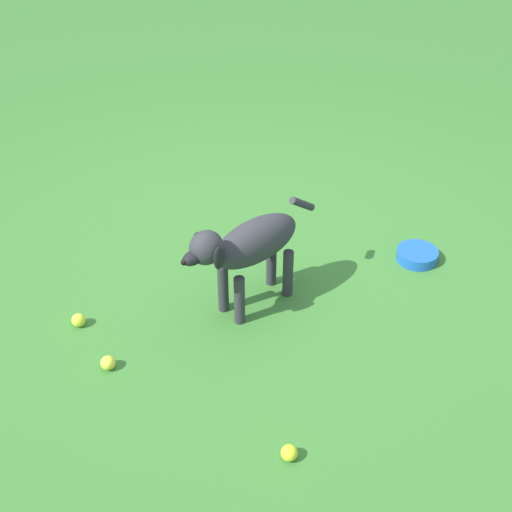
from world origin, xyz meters
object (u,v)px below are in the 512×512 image
(dog, at_px, (248,246))
(tennis_ball_0, at_px, (79,320))
(water_bowl, at_px, (417,255))
(tennis_ball_2, at_px, (289,453))
(tennis_ball_1, at_px, (108,363))

(dog, relative_size, tennis_ball_0, 11.14)
(dog, bearing_deg, water_bowl, 161.46)
(tennis_ball_2, relative_size, water_bowl, 0.30)
(tennis_ball_2, bearing_deg, water_bowl, 172.50)
(tennis_ball_0, bearing_deg, tennis_ball_1, 55.93)
(dog, xyz_separation_m, tennis_ball_1, (0.63, -0.41, -0.33))
(water_bowl, bearing_deg, tennis_ball_1, -39.59)
(tennis_ball_0, bearing_deg, dog, 122.60)
(tennis_ball_0, bearing_deg, tennis_ball_2, 73.88)
(tennis_ball_0, xyz_separation_m, water_bowl, (-1.14, 1.38, -0.00))
(water_bowl, bearing_deg, dog, -44.80)
(tennis_ball_0, height_order, water_bowl, tennis_ball_0)
(dog, distance_m, tennis_ball_2, 0.98)
(water_bowl, bearing_deg, tennis_ball_2, -7.50)
(tennis_ball_1, bearing_deg, dog, 147.19)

